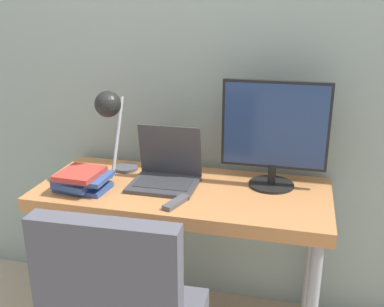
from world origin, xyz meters
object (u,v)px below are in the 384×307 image
at_px(book_stack, 81,180).
at_px(laptop, 166,173).
at_px(desk_lamp, 111,114).
at_px(monitor, 275,132).

bearing_deg(book_stack, laptop, 24.84).
bearing_deg(desk_lamp, book_stack, -123.89).
height_order(monitor, book_stack, monitor).
bearing_deg(book_stack, monitor, 17.19).
bearing_deg(monitor, laptop, -168.80).
bearing_deg(laptop, desk_lamp, -176.12).
height_order(laptop, book_stack, laptop).
height_order(laptop, monitor, monitor).
xyz_separation_m(monitor, book_stack, (-0.83, -0.26, -0.21)).
xyz_separation_m(desk_lamp, book_stack, (-0.10, -0.14, -0.27)).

